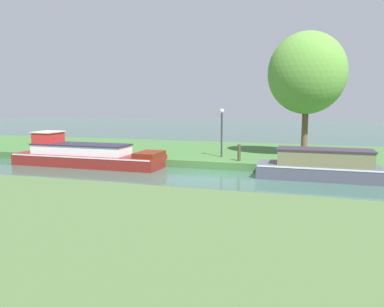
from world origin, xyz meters
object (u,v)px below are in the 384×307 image
at_px(mooring_post_far, 239,153).
at_px(lamp_post, 222,126).
at_px(maroon_barge, 86,155).
at_px(slate_narrowboat, 320,166).
at_px(mooring_post_near, 369,158).
at_px(willow_tree_left, 307,73).

bearing_deg(mooring_post_far, lamp_post, 136.14).
xyz_separation_m(maroon_barge, slate_narrowboat, (12.10, 0.00, 0.02)).
xyz_separation_m(mooring_post_near, mooring_post_far, (-6.14, 0.00, 0.02)).
relative_size(slate_narrowboat, willow_tree_left, 0.77).
bearing_deg(lamp_post, slate_narrowboat, -27.69).
bearing_deg(maroon_barge, mooring_post_far, 10.74).
relative_size(willow_tree_left, mooring_post_far, 7.99).
distance_m(maroon_barge, mooring_post_far, 8.31).
distance_m(slate_narrowboat, lamp_post, 6.01).
relative_size(slate_narrowboat, lamp_post, 1.97).
bearing_deg(willow_tree_left, lamp_post, -157.62).
height_order(maroon_barge, mooring_post_near, maroon_barge).
bearing_deg(slate_narrowboat, willow_tree_left, 99.73).
relative_size(lamp_post, mooring_post_near, 3.26).
distance_m(lamp_post, mooring_post_far, 2.09).
distance_m(slate_narrowboat, willow_tree_left, 6.36).
bearing_deg(mooring_post_near, slate_narrowboat, -144.80).
height_order(slate_narrowboat, mooring_post_far, slate_narrowboat).
height_order(maroon_barge, willow_tree_left, willow_tree_left).
height_order(willow_tree_left, mooring_post_far, willow_tree_left).
height_order(willow_tree_left, mooring_post_near, willow_tree_left).
bearing_deg(mooring_post_far, slate_narrowboat, -21.41).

